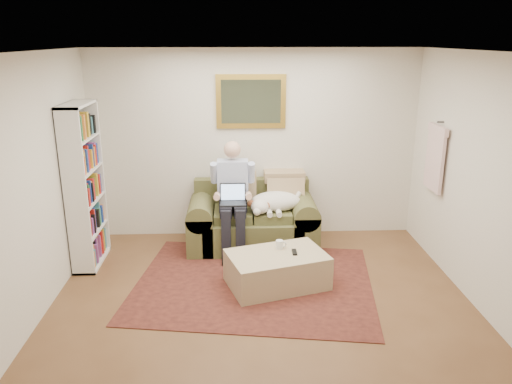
{
  "coord_description": "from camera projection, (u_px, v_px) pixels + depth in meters",
  "views": [
    {
      "loc": [
        -0.27,
        -4.28,
        2.73
      ],
      "look_at": [
        -0.02,
        1.43,
        0.95
      ],
      "focal_mm": 35.0,
      "sensor_mm": 36.0,
      "label": 1
    }
  ],
  "objects": [
    {
      "name": "seated_man",
      "position": [
        233.0,
        199.0,
        6.46
      ],
      "size": [
        0.57,
        0.81,
        1.44
      ],
      "primitive_type": null,
      "color": "#8C99D8",
      "rests_on": "sofa"
    },
    {
      "name": "sofa",
      "position": [
        252.0,
        225.0,
        6.75
      ],
      "size": [
        1.72,
        0.87,
        1.03
      ],
      "color": "brown",
      "rests_on": "room_shell"
    },
    {
      "name": "bookshelf",
      "position": [
        84.0,
        186.0,
        6.04
      ],
      "size": [
        0.28,
        0.8,
        2.0
      ],
      "primitive_type": null,
      "color": "white",
      "rests_on": "room_shell"
    },
    {
      "name": "wall_mirror",
      "position": [
        251.0,
        102.0,
        6.69
      ],
      "size": [
        0.94,
        0.04,
        0.72
      ],
      "color": "gold",
      "rests_on": "room_shell"
    },
    {
      "name": "hanging_shirt",
      "position": [
        435.0,
        154.0,
        6.11
      ],
      "size": [
        0.06,
        0.52,
        0.9
      ],
      "primitive_type": null,
      "color": "beige",
      "rests_on": "room_shell"
    },
    {
      "name": "sleeping_dog",
      "position": [
        276.0,
        201.0,
        6.57
      ],
      "size": [
        0.71,
        0.44,
        0.26
      ],
      "primitive_type": null,
      "color": "white",
      "rests_on": "sofa"
    },
    {
      "name": "room_shell",
      "position": [
        263.0,
        190.0,
        4.85
      ],
      "size": [
        4.51,
        5.0,
        2.61
      ],
      "color": "brown",
      "rests_on": "ground"
    },
    {
      "name": "rug",
      "position": [
        254.0,
        283.0,
        5.78
      ],
      "size": [
        2.98,
        2.53,
        0.01
      ],
      "primitive_type": "cube",
      "rotation": [
        0.0,
        0.0,
        -0.15
      ],
      "color": "#331614",
      "rests_on": "room_shell"
    },
    {
      "name": "ottoman",
      "position": [
        277.0,
        270.0,
        5.67
      ],
      "size": [
        1.23,
        0.97,
        0.39
      ],
      "primitive_type": "cube",
      "rotation": [
        0.0,
        0.0,
        0.3
      ],
      "color": "#CDB988",
      "rests_on": "room_shell"
    },
    {
      "name": "laptop",
      "position": [
        233.0,
        198.0,
        6.39
      ],
      "size": [
        0.33,
        0.26,
        0.24
      ],
      "color": "black",
      "rests_on": "seated_man"
    },
    {
      "name": "coffee_mug",
      "position": [
        279.0,
        244.0,
        5.75
      ],
      "size": [
        0.08,
        0.08,
        0.1
      ],
      "primitive_type": "cylinder",
      "color": "white",
      "rests_on": "ottoman"
    },
    {
      "name": "tv_remote",
      "position": [
        294.0,
        252.0,
        5.64
      ],
      "size": [
        0.05,
        0.15,
        0.02
      ],
      "primitive_type": "cube",
      "rotation": [
        0.0,
        0.0,
        -0.02
      ],
      "color": "black",
      "rests_on": "ottoman"
    }
  ]
}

